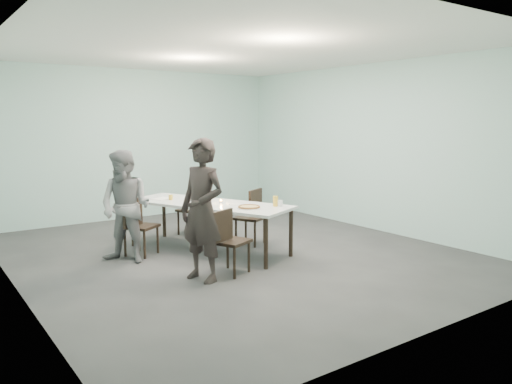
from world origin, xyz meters
TOP-DOWN VIEW (x-y plane):
  - ground at (0.00, 0.00)m, footprint 7.00×7.00m
  - room_shell at (0.00, 0.00)m, footprint 6.02×7.02m
  - table at (-0.25, 0.30)m, footprint 1.87×2.74m
  - chair_near_left at (-0.66, -0.89)m, footprint 0.65×0.55m
  - chair_far_left at (-1.24, 0.65)m, footprint 0.64×0.58m
  - chair_near_right at (0.59, 0.32)m, footprint 0.65×0.57m
  - chair_far_right at (0.16, 1.50)m, footprint 0.65×0.55m
  - diner_near at (-1.01, -0.87)m, footprint 0.60×0.75m
  - diner_far at (-1.49, 0.45)m, footprint 0.94×0.98m
  - pizza at (-0.02, -0.46)m, footprint 0.34×0.34m
  - side_plate at (-0.01, -0.07)m, footprint 0.18×0.18m
  - beer_glass at (0.39, -0.54)m, footprint 0.08×0.08m
  - water_tumbler at (0.44, -0.58)m, footprint 0.08×0.08m
  - tealight at (-0.12, 0.15)m, footprint 0.06×0.06m
  - amber_tumbler at (-0.59, 0.89)m, footprint 0.07×0.07m
  - menu at (-0.66, 1.06)m, footprint 0.36×0.32m

SIDE VIEW (x-z plane):
  - ground at x=0.00m, z-range 0.00..0.00m
  - chair_near_left at x=-0.66m, z-range 0.07..0.94m
  - chair_far_left at x=-1.24m, z-range 0.07..0.94m
  - chair_near_right at x=0.59m, z-range 0.07..0.94m
  - chair_far_right at x=0.16m, z-range 0.07..0.94m
  - table at x=-0.25m, z-range 0.32..1.07m
  - menu at x=-0.66m, z-range 0.75..0.76m
  - side_plate at x=-0.01m, z-range 0.75..0.76m
  - pizza at x=-0.02m, z-range 0.75..0.79m
  - tealight at x=-0.12m, z-range 0.75..0.79m
  - amber_tumbler at x=-0.59m, z-range 0.75..0.83m
  - diner_far at x=-1.49m, z-range 0.00..1.59m
  - water_tumbler at x=0.44m, z-range 0.75..0.84m
  - beer_glass at x=0.39m, z-range 0.75..0.90m
  - diner_near at x=-1.01m, z-range 0.00..1.78m
  - room_shell at x=0.00m, z-range 0.52..3.53m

